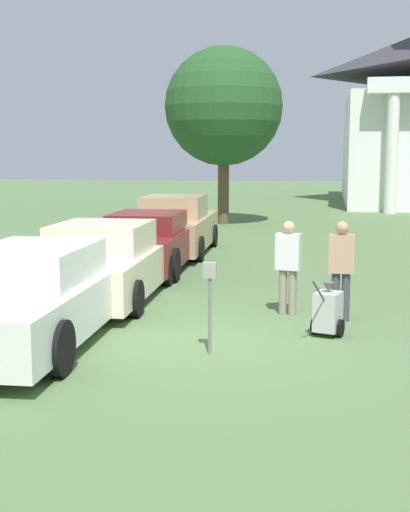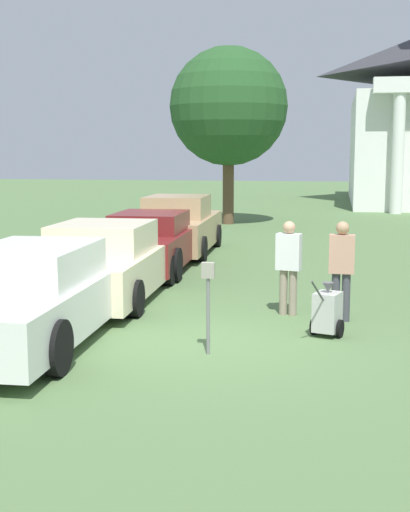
{
  "view_description": "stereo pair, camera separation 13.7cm",
  "coord_description": "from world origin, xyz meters",
  "px_view_note": "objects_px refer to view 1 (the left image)",
  "views": [
    {
      "loc": [
        1.73,
        -10.09,
        2.82
      ],
      "look_at": [
        -0.28,
        1.49,
        1.1
      ],
      "focal_mm": 50.0,
      "sensor_mm": 36.0,
      "label": 1
    },
    {
      "loc": [
        1.86,
        -10.07,
        2.82
      ],
      "look_at": [
        -0.28,
        1.49,
        1.1
      ],
      "focal_mm": 50.0,
      "sensor_mm": 36.0,
      "label": 2
    }
  ],
  "objects_px": {
    "parked_car_white": "(39,296)",
    "person_worker": "(288,262)",
    "parking_meter": "(210,290)",
    "person_supervisor": "(341,265)",
    "parked_car_maroon": "(149,242)",
    "parked_car_cream": "(105,264)",
    "parked_car_tan": "(175,227)",
    "equipment_cart": "(328,311)"
  },
  "relations": [
    {
      "from": "parked_car_white",
      "to": "equipment_cart",
      "type": "distance_m",
      "value": 4.39
    },
    {
      "from": "parked_car_maroon",
      "to": "parking_meter",
      "type": "relative_size",
      "value": 3.83
    },
    {
      "from": "parked_car_tan",
      "to": "person_worker",
      "type": "bearing_deg",
      "value": -65.66
    },
    {
      "from": "equipment_cart",
      "to": "parking_meter",
      "type": "bearing_deg",
      "value": -123.9
    },
    {
      "from": "parked_car_tan",
      "to": "person_supervisor",
      "type": "xyz_separation_m",
      "value": [
        4.46,
        -7.44,
        0.22
      ]
    },
    {
      "from": "parked_car_cream",
      "to": "parking_meter",
      "type": "height_order",
      "value": "parked_car_cream"
    },
    {
      "from": "person_supervisor",
      "to": "parked_car_white",
      "type": "bearing_deg",
      "value": 26.93
    },
    {
      "from": "parked_car_tan",
      "to": "parked_car_cream",
      "type": "bearing_deg",
      "value": -92.14
    },
    {
      "from": "parked_car_maroon",
      "to": "person_worker",
      "type": "bearing_deg",
      "value": -51.99
    },
    {
      "from": "parked_car_white",
      "to": "parking_meter",
      "type": "relative_size",
      "value": 4.08
    },
    {
      "from": "parking_meter",
      "to": "equipment_cart",
      "type": "height_order",
      "value": "parking_meter"
    },
    {
      "from": "parked_car_white",
      "to": "equipment_cart",
      "type": "bearing_deg",
      "value": 11.93
    },
    {
      "from": "parking_meter",
      "to": "person_worker",
      "type": "xyz_separation_m",
      "value": [
        0.94,
        2.65,
        0.02
      ]
    },
    {
      "from": "parked_car_white",
      "to": "person_supervisor",
      "type": "distance_m",
      "value": 4.94
    },
    {
      "from": "person_supervisor",
      "to": "equipment_cart",
      "type": "height_order",
      "value": "person_supervisor"
    },
    {
      "from": "parked_car_cream",
      "to": "parked_car_tan",
      "type": "relative_size",
      "value": 0.99
    },
    {
      "from": "parking_meter",
      "to": "person_worker",
      "type": "height_order",
      "value": "person_worker"
    },
    {
      "from": "parking_meter",
      "to": "equipment_cart",
      "type": "bearing_deg",
      "value": 38.65
    },
    {
      "from": "parked_car_tan",
      "to": "equipment_cart",
      "type": "distance_m",
      "value": 9.5
    },
    {
      "from": "parked_car_white",
      "to": "person_worker",
      "type": "relative_size",
      "value": 3.24
    },
    {
      "from": "person_supervisor",
      "to": "equipment_cart",
      "type": "distance_m",
      "value": 1.21
    },
    {
      "from": "parked_car_cream",
      "to": "parked_car_tan",
      "type": "bearing_deg",
      "value": 87.86
    },
    {
      "from": "parked_car_tan",
      "to": "person_worker",
      "type": "xyz_separation_m",
      "value": [
        3.56,
        -7.14,
        0.19
      ]
    },
    {
      "from": "parked_car_tan",
      "to": "parking_meter",
      "type": "bearing_deg",
      "value": -77.16
    },
    {
      "from": "person_worker",
      "to": "parked_car_white",
      "type": "bearing_deg",
      "value": 45.19
    },
    {
      "from": "parked_car_maroon",
      "to": "equipment_cart",
      "type": "height_order",
      "value": "parked_car_maroon"
    },
    {
      "from": "parked_car_maroon",
      "to": "parked_car_tan",
      "type": "distance_m",
      "value": 2.92
    },
    {
      "from": "parked_car_white",
      "to": "person_worker",
      "type": "height_order",
      "value": "person_worker"
    },
    {
      "from": "person_supervisor",
      "to": "parked_car_cream",
      "type": "bearing_deg",
      "value": -11.83
    },
    {
      "from": "parked_car_cream",
      "to": "equipment_cart",
      "type": "xyz_separation_m",
      "value": [
        4.25,
        -2.11,
        -0.3
      ]
    },
    {
      "from": "parked_car_cream",
      "to": "parked_car_tan",
      "type": "xyz_separation_m",
      "value": [
        -0.0,
        6.38,
        0.05
      ]
    },
    {
      "from": "parked_car_cream",
      "to": "parked_car_white",
      "type": "bearing_deg",
      "value": -92.14
    },
    {
      "from": "parked_car_maroon",
      "to": "person_supervisor",
      "type": "bearing_deg",
      "value": -47.52
    },
    {
      "from": "parked_car_cream",
      "to": "equipment_cart",
      "type": "relative_size",
      "value": 4.84
    },
    {
      "from": "person_worker",
      "to": "person_supervisor",
      "type": "height_order",
      "value": "person_supervisor"
    },
    {
      "from": "parked_car_cream",
      "to": "person_worker",
      "type": "bearing_deg",
      "value": -14.17
    },
    {
      "from": "parked_car_white",
      "to": "parking_meter",
      "type": "xyz_separation_m",
      "value": [
        2.62,
        -0.24,
        0.23
      ]
    },
    {
      "from": "parked_car_white",
      "to": "parked_car_maroon",
      "type": "height_order",
      "value": "parked_car_white"
    },
    {
      "from": "parked_car_cream",
      "to": "parking_meter",
      "type": "distance_m",
      "value": 4.31
    },
    {
      "from": "parked_car_cream",
      "to": "parked_car_tan",
      "type": "height_order",
      "value": "parked_car_tan"
    },
    {
      "from": "parked_car_tan",
      "to": "equipment_cart",
      "type": "relative_size",
      "value": 4.87
    },
    {
      "from": "parking_meter",
      "to": "person_supervisor",
      "type": "relative_size",
      "value": 0.78
    }
  ]
}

